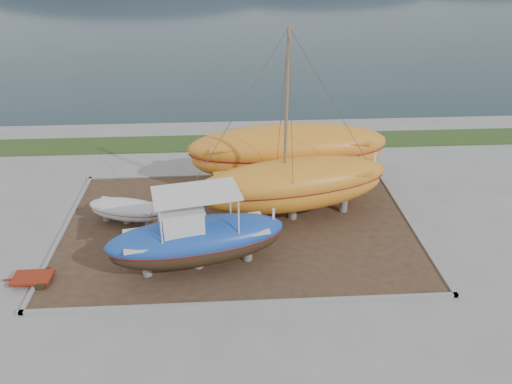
{
  "coord_description": "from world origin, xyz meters",
  "views": [
    {
      "loc": [
        -0.45,
        -18.27,
        14.09
      ],
      "look_at": [
        0.9,
        4.0,
        2.07
      ],
      "focal_mm": 35.0,
      "sensor_mm": 36.0,
      "label": 1
    }
  ],
  "objects_px": {
    "white_dinghy": "(127,212)",
    "orange_bare_hull": "(288,158)",
    "orange_sailboat": "(296,131)",
    "red_trailer": "(33,280)",
    "blue_caique": "(196,231)"
  },
  "relations": [
    {
      "from": "blue_caique",
      "to": "white_dinghy",
      "type": "bearing_deg",
      "value": 122.05
    },
    {
      "from": "white_dinghy",
      "to": "orange_bare_hull",
      "type": "xyz_separation_m",
      "value": [
        8.93,
        3.51,
        1.29
      ]
    },
    {
      "from": "orange_sailboat",
      "to": "red_trailer",
      "type": "relative_size",
      "value": 4.05
    },
    {
      "from": "orange_sailboat",
      "to": "white_dinghy",
      "type": "bearing_deg",
      "value": 168.14
    },
    {
      "from": "orange_sailboat",
      "to": "red_trailer",
      "type": "xyz_separation_m",
      "value": [
        -12.19,
        -4.75,
        -4.89
      ]
    },
    {
      "from": "blue_caique",
      "to": "white_dinghy",
      "type": "height_order",
      "value": "blue_caique"
    },
    {
      "from": "red_trailer",
      "to": "blue_caique",
      "type": "bearing_deg",
      "value": 5.42
    },
    {
      "from": "orange_bare_hull",
      "to": "red_trailer",
      "type": "height_order",
      "value": "orange_bare_hull"
    },
    {
      "from": "orange_sailboat",
      "to": "blue_caique",
      "type": "bearing_deg",
      "value": -151.55
    },
    {
      "from": "blue_caique",
      "to": "orange_sailboat",
      "type": "distance_m",
      "value": 7.06
    },
    {
      "from": "blue_caique",
      "to": "orange_bare_hull",
      "type": "relative_size",
      "value": 0.69
    },
    {
      "from": "blue_caique",
      "to": "red_trailer",
      "type": "height_order",
      "value": "blue_caique"
    },
    {
      "from": "white_dinghy",
      "to": "orange_sailboat",
      "type": "xyz_separation_m",
      "value": [
        8.8,
        -0.07,
        4.38
      ]
    },
    {
      "from": "blue_caique",
      "to": "red_trailer",
      "type": "relative_size",
      "value": 3.2
    },
    {
      "from": "orange_bare_hull",
      "to": "red_trailer",
      "type": "relative_size",
      "value": 4.62
    }
  ]
}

